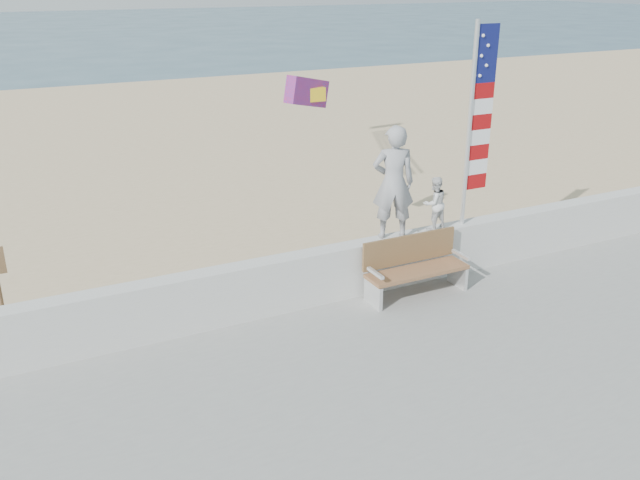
# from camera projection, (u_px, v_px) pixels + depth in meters

# --- Properties ---
(ground) EXTENTS (220.00, 220.00, 0.00)m
(ground) POSITION_uv_depth(u_px,v_px,m) (364.00, 373.00, 9.56)
(ground) COLOR #325164
(ground) RESTS_ON ground
(sand) EXTENTS (90.00, 40.00, 0.08)m
(sand) POSITION_uv_depth(u_px,v_px,m) (185.00, 196.00, 17.04)
(sand) COLOR #D0B58A
(sand) RESTS_ON ground
(seawall) EXTENTS (30.00, 0.35, 0.90)m
(seawall) POSITION_uv_depth(u_px,v_px,m) (304.00, 279.00, 10.99)
(seawall) COLOR silver
(seawall) RESTS_ON boardwalk
(adult) EXTENTS (0.83, 0.70, 1.92)m
(adult) POSITION_uv_depth(u_px,v_px,m) (393.00, 183.00, 11.16)
(adult) COLOR gray
(adult) RESTS_ON seawall
(child) EXTENTS (0.49, 0.39, 0.95)m
(child) POSITION_uv_depth(u_px,v_px,m) (434.00, 203.00, 11.70)
(child) COLOR silver
(child) RESTS_ON seawall
(bench) EXTENTS (1.80, 0.57, 1.00)m
(bench) POSITION_uv_depth(u_px,v_px,m) (414.00, 266.00, 11.36)
(bench) COLOR #946440
(bench) RESTS_ON boardwalk
(flag) EXTENTS (0.50, 0.08, 3.50)m
(flag) POSITION_uv_depth(u_px,v_px,m) (476.00, 117.00, 11.49)
(flag) COLOR silver
(flag) RESTS_ON seawall
(parafoil_kite) EXTENTS (0.96, 0.56, 0.65)m
(parafoil_kite) POSITION_uv_depth(u_px,v_px,m) (308.00, 92.00, 11.97)
(parafoil_kite) COLOR red
(parafoil_kite) RESTS_ON ground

